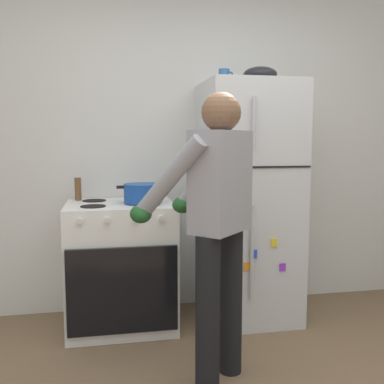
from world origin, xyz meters
name	(u,v)px	position (x,y,z in m)	size (l,w,h in m)	color
kitchen_wall_back	(187,140)	(0.00, 1.95, 1.35)	(6.00, 0.10, 2.70)	silver
refrigerator	(248,202)	(0.40, 1.57, 0.89)	(0.68, 0.72, 1.77)	silver
stove_range	(121,265)	(-0.55, 1.56, 0.45)	(0.76, 0.67, 0.91)	white
person_cook	(215,213)	(-0.07, 0.70, 0.95)	(0.68, 0.70, 1.60)	black
red_pot	(143,193)	(-0.39, 1.52, 0.98)	(0.37, 0.27, 0.13)	#19479E
coffee_mug	(224,76)	(0.22, 1.62, 1.82)	(0.11, 0.08, 0.10)	#2D6093
pepper_mill	(78,189)	(-0.85, 1.77, 0.99)	(0.05, 0.05, 0.16)	brown
mixing_bowl	(260,75)	(0.48, 1.57, 1.83)	(0.25, 0.25, 0.11)	black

